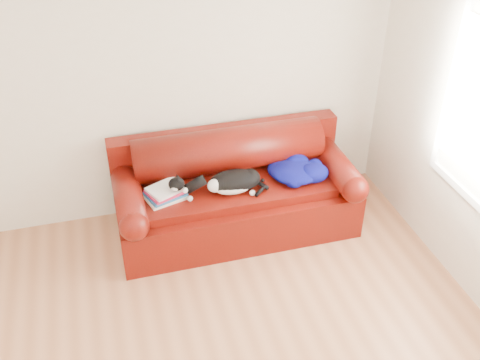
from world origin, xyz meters
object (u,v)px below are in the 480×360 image
(cat, at_px, (234,182))
(blanket, at_px, (297,171))
(book_stack, at_px, (166,193))
(sofa_base, at_px, (236,206))

(cat, distance_m, blanket, 0.59)
(book_stack, bearing_deg, blanket, -0.10)
(book_stack, bearing_deg, cat, -5.76)
(cat, height_order, blanket, cat)
(book_stack, height_order, blanket, blanket)
(sofa_base, relative_size, blanket, 3.99)
(sofa_base, relative_size, cat, 3.25)
(blanket, bearing_deg, sofa_base, 172.54)
(sofa_base, bearing_deg, book_stack, -173.73)
(cat, bearing_deg, blanket, 5.66)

